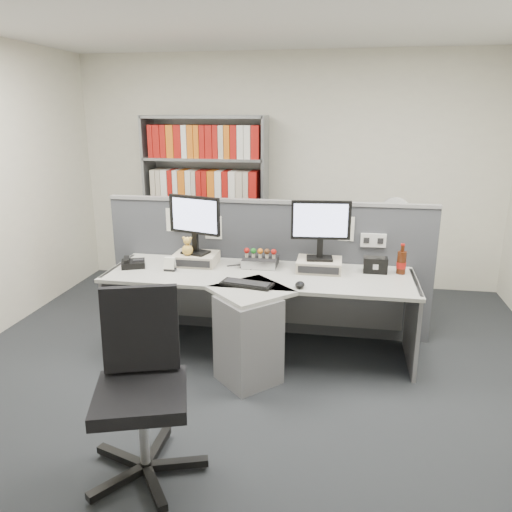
% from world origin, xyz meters
% --- Properties ---
extents(ground, '(5.50, 5.50, 0.00)m').
position_xyz_m(ground, '(0.00, 0.00, 0.00)').
color(ground, '#2C2F34').
rests_on(ground, ground).
extents(room_shell, '(5.04, 5.54, 2.72)m').
position_xyz_m(room_shell, '(0.00, 0.00, 1.79)').
color(room_shell, silver).
rests_on(room_shell, ground).
extents(partition, '(3.00, 0.08, 1.27)m').
position_xyz_m(partition, '(0.00, 1.25, 0.65)').
color(partition, '#46484F').
rests_on(partition, ground).
extents(desk, '(2.60, 1.20, 0.72)m').
position_xyz_m(desk, '(0.00, 0.60, 0.46)').
color(desk, '#ADADA7').
rests_on(desk, ground).
extents(monitor_riser_left, '(0.38, 0.31, 0.10)m').
position_xyz_m(monitor_riser_left, '(-0.61, 0.98, 0.77)').
color(monitor_riser_left, '#C0B5A0').
rests_on(monitor_riser_left, desk).
extents(monitor_riser_right, '(0.38, 0.31, 0.10)m').
position_xyz_m(monitor_riser_right, '(0.49, 0.98, 0.77)').
color(monitor_riser_right, '#C0B5A0').
rests_on(monitor_riser_right, desk).
extents(monitor_left, '(0.49, 0.22, 0.52)m').
position_xyz_m(monitor_left, '(-0.60, 0.98, 1.13)').
color(monitor_left, black).
rests_on(monitor_left, monitor_riser_left).
extents(monitor_right, '(0.50, 0.18, 0.51)m').
position_xyz_m(monitor_right, '(0.49, 0.98, 1.12)').
color(monitor_right, black).
rests_on(monitor_right, monitor_riser_right).
extents(desktop_pc, '(0.30, 0.27, 0.08)m').
position_xyz_m(desktop_pc, '(-0.03, 1.03, 0.76)').
color(desktop_pc, black).
rests_on(desktop_pc, desk).
extents(figurines, '(0.29, 0.05, 0.09)m').
position_xyz_m(figurines, '(-0.03, 1.01, 0.85)').
color(figurines, '#C0B5A0').
rests_on(figurines, desktop_pc).
extents(keyboard, '(0.43, 0.23, 0.03)m').
position_xyz_m(keyboard, '(-0.05, 0.49, 0.73)').
color(keyboard, black).
rests_on(keyboard, desk).
extents(mouse, '(0.07, 0.12, 0.04)m').
position_xyz_m(mouse, '(0.37, 0.52, 0.74)').
color(mouse, black).
rests_on(mouse, desk).
extents(desk_phone, '(0.25, 0.24, 0.09)m').
position_xyz_m(desk_phone, '(-1.13, 0.80, 0.75)').
color(desk_phone, black).
rests_on(desk_phone, desk).
extents(desk_calendar, '(0.10, 0.07, 0.12)m').
position_xyz_m(desk_calendar, '(-0.77, 0.76, 0.77)').
color(desk_calendar, black).
rests_on(desk_calendar, desk).
extents(plush_toy, '(0.10, 0.10, 0.17)m').
position_xyz_m(plush_toy, '(-0.66, 0.91, 0.89)').
color(plush_toy, gold).
rests_on(plush_toy, monitor_riser_left).
extents(speaker, '(0.20, 0.11, 0.13)m').
position_xyz_m(speaker, '(0.97, 1.01, 0.79)').
color(speaker, black).
rests_on(speaker, desk).
extents(cola_bottle, '(0.08, 0.08, 0.26)m').
position_xyz_m(cola_bottle, '(1.18, 1.01, 0.82)').
color(cola_bottle, '#3F190A').
rests_on(cola_bottle, desk).
extents(shelving_unit, '(1.41, 0.40, 2.00)m').
position_xyz_m(shelving_unit, '(-0.90, 2.44, 0.98)').
color(shelving_unit, gray).
rests_on(shelving_unit, ground).
extents(filing_cabinet, '(0.45, 0.61, 0.70)m').
position_xyz_m(filing_cabinet, '(1.20, 1.99, 0.35)').
color(filing_cabinet, gray).
rests_on(filing_cabinet, ground).
extents(desk_fan, '(0.30, 0.18, 0.51)m').
position_xyz_m(desk_fan, '(1.20, 1.99, 1.02)').
color(desk_fan, white).
rests_on(desk_fan, filing_cabinet).
extents(office_chair, '(0.70, 0.68, 1.06)m').
position_xyz_m(office_chair, '(-0.42, -0.76, 0.57)').
color(office_chair, silver).
rests_on(office_chair, ground).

